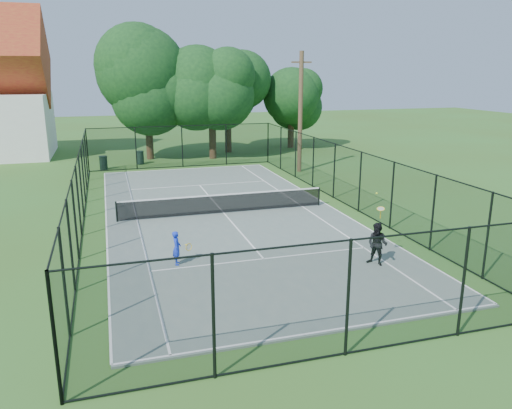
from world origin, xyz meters
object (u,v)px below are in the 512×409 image
object	(u,v)px
tennis_net	(224,203)
trash_bin_right	(140,158)
player_black	(377,244)
trash_bin_left	(103,163)
player_blue	(177,248)
utility_pole	(300,112)

from	to	relation	value
tennis_net	trash_bin_right	distance (m)	15.32
trash_bin_right	player_black	world-z (taller)	player_black
tennis_net	trash_bin_left	bearing A→B (deg)	112.04
tennis_net	trash_bin_right	xyz separation A→B (m)	(-2.88, 15.04, -0.08)
tennis_net	player_black	world-z (taller)	player_black
trash_bin_right	player_black	distance (m)	24.04
trash_bin_left	player_blue	bearing A→B (deg)	-82.98
tennis_net	utility_pole	xyz separation A→B (m)	(7.48, 9.00, 3.50)
player_blue	player_black	size ratio (longest dim) A/B	0.50
trash_bin_right	player_black	bearing A→B (deg)	-74.18
trash_bin_left	utility_pole	size ratio (longest dim) A/B	0.12
tennis_net	trash_bin_left	world-z (taller)	tennis_net
utility_pole	player_blue	distance (m)	18.67
trash_bin_right	utility_pole	xyz separation A→B (m)	(10.35, -6.04, 3.58)
tennis_net	player_black	xyz separation A→B (m)	(3.67, -8.08, 0.25)
utility_pole	player_black	distance (m)	17.80
trash_bin_left	trash_bin_right	bearing A→B (deg)	28.42
trash_bin_left	utility_pole	distance (m)	14.24
tennis_net	trash_bin_right	size ratio (longest dim) A/B	10.19
trash_bin_right	utility_pole	bearing A→B (deg)	-30.27
utility_pole	player_blue	size ratio (longest dim) A/B	6.54
tennis_net	trash_bin_left	distance (m)	14.69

